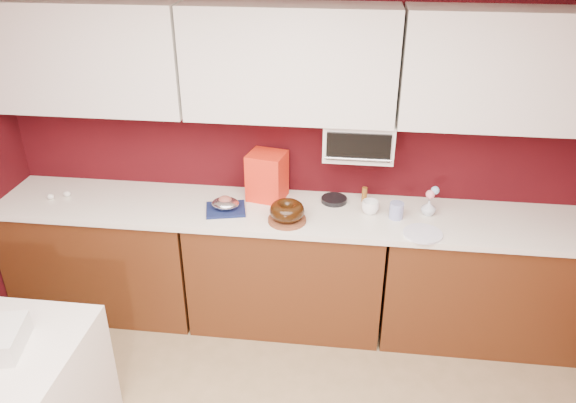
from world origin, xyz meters
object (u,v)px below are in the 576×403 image
at_px(toaster_oven, 359,138).
at_px(bundt_cake, 287,211).
at_px(pandoro_box, 267,176).
at_px(blue_jar, 396,211).
at_px(foil_ham_nest, 225,203).
at_px(flower_vase, 429,207).
at_px(coffee_mug, 370,206).

relative_size(toaster_oven, bundt_cake, 2.00).
bearing_deg(toaster_oven, bundt_cake, -143.80).
distance_m(pandoro_box, blue_jar, 0.90).
relative_size(toaster_oven, foil_ham_nest, 2.45).
bearing_deg(blue_jar, flower_vase, 19.03).
xyz_separation_m(toaster_oven, coffee_mug, (0.10, -0.14, -0.42)).
height_order(foil_ham_nest, blue_jar, blue_jar).
bearing_deg(foil_ham_nest, coffee_mug, 4.93).
xyz_separation_m(toaster_oven, foil_ham_nest, (-0.86, -0.22, -0.42)).
relative_size(foil_ham_nest, blue_jar, 1.68).
relative_size(blue_jar, flower_vase, 0.95).
distance_m(bundt_cake, flower_vase, 0.94).
relative_size(foil_ham_nest, coffee_mug, 1.66).
bearing_deg(flower_vase, bundt_cake, -167.14).
height_order(bundt_cake, pandoro_box, pandoro_box).
distance_m(bundt_cake, foil_ham_nest, 0.44).
height_order(bundt_cake, blue_jar, bundt_cake).
xyz_separation_m(foil_ham_nest, coffee_mug, (0.96, 0.08, 0.00)).
bearing_deg(blue_jar, bundt_cake, -169.08).
bearing_deg(pandoro_box, flower_vase, 5.88).
xyz_separation_m(bundt_cake, blue_jar, (0.70, 0.13, -0.03)).
bearing_deg(bundt_cake, toaster_oven, 36.20).
distance_m(pandoro_box, coffee_mug, 0.73).
bearing_deg(toaster_oven, pandoro_box, 179.34).
xyz_separation_m(pandoro_box, coffee_mug, (0.71, -0.14, -0.11)).
height_order(foil_ham_nest, flower_vase, flower_vase).
xyz_separation_m(foil_ham_nest, flower_vase, (1.34, 0.11, 0.00)).
height_order(coffee_mug, flower_vase, flower_vase).
relative_size(pandoro_box, coffee_mug, 3.00).
height_order(toaster_oven, coffee_mug, toaster_oven).
bearing_deg(flower_vase, toaster_oven, 167.54).
xyz_separation_m(blue_jar, flower_vase, (0.21, 0.07, 0.00)).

